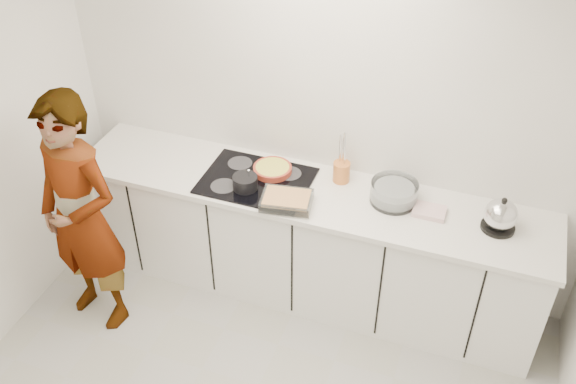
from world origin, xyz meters
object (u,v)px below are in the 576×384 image
(baking_dish, at_px, (287,200))
(kettle, at_px, (501,216))
(mixing_bowl, at_px, (394,193))
(hob, at_px, (257,180))
(utensil_crock, at_px, (341,172))
(saucepan, at_px, (245,182))
(cook, at_px, (81,217))
(tart_dish, at_px, (272,169))

(baking_dish, height_order, kettle, kettle)
(mixing_bowl, bearing_deg, kettle, -4.18)
(hob, height_order, utensil_crock, utensil_crock)
(saucepan, relative_size, utensil_crock, 1.31)
(hob, distance_m, baking_dish, 0.33)
(kettle, distance_m, cook, 2.60)
(mixing_bowl, bearing_deg, saucepan, -167.48)
(tart_dish, relative_size, kettle, 1.27)
(hob, distance_m, tart_dish, 0.14)
(baking_dish, xyz_separation_m, utensil_crock, (0.25, 0.38, 0.02))
(baking_dish, relative_size, mixing_bowl, 0.98)
(saucepan, xyz_separation_m, kettle, (1.60, 0.16, 0.04))
(mixing_bowl, relative_size, utensil_crock, 2.55)
(hob, relative_size, cook, 0.41)
(utensil_crock, distance_m, cook, 1.71)
(saucepan, bearing_deg, utensil_crock, 28.94)
(hob, distance_m, utensil_crock, 0.57)
(cook, bearing_deg, kettle, 26.76)
(hob, height_order, cook, cook)
(cook, bearing_deg, mixing_bowl, 33.43)
(hob, distance_m, cook, 1.15)
(tart_dish, height_order, cook, cook)
(baking_dish, relative_size, cook, 0.20)
(tart_dish, xyz_separation_m, kettle, (1.50, -0.07, 0.06))
(baking_dish, height_order, mixing_bowl, mixing_bowl)
(hob, bearing_deg, tart_dish, 60.01)
(mixing_bowl, bearing_deg, utensil_crock, 164.81)
(mixing_bowl, xyz_separation_m, utensil_crock, (-0.38, 0.10, 0.01))
(saucepan, xyz_separation_m, baking_dish, (0.31, -0.07, -0.01))
(utensil_crock, bearing_deg, mixing_bowl, -15.19)
(utensil_crock, height_order, cook, cook)
(hob, xyz_separation_m, tart_dish, (0.07, 0.12, 0.03))
(tart_dish, relative_size, utensil_crock, 2.20)
(tart_dish, bearing_deg, utensil_crock, 10.12)
(hob, relative_size, mixing_bowl, 1.99)
(kettle, relative_size, utensil_crock, 1.73)
(cook, bearing_deg, tart_dish, 49.18)
(mixing_bowl, relative_size, kettle, 1.48)
(hob, xyz_separation_m, mixing_bowl, (0.91, 0.10, 0.06))
(hob, height_order, mixing_bowl, mixing_bowl)
(kettle, distance_m, utensil_crock, 1.05)
(saucepan, bearing_deg, tart_dish, 65.77)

